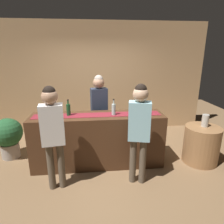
{
  "coord_description": "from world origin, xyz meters",
  "views": [
    {
      "loc": [
        -0.09,
        -3.44,
        2.12
      ],
      "look_at": [
        0.27,
        0.0,
        1.06
      ],
      "focal_mm": 31.29,
      "sensor_mm": 36.0,
      "label": 1
    }
  ],
  "objects": [
    {
      "name": "counter_runner_cloth",
      "position": [
        0.0,
        0.0,
        1.02
      ],
      "size": [
        2.34,
        0.28,
        0.01
      ],
      "primitive_type": "cube",
      "color": "maroon",
      "rests_on": "bar_counter"
    },
    {
      "name": "customer_sipping",
      "position": [
        0.63,
        -0.64,
        1.04
      ],
      "size": [
        0.38,
        0.27,
        1.68
      ],
      "rotation": [
        0.0,
        0.0,
        -0.23
      ],
      "color": "brown",
      "rests_on": "ground"
    },
    {
      "name": "potted_plant_tall",
      "position": [
        -1.83,
        0.44,
        0.49
      ],
      "size": [
        0.58,
        0.58,
        0.85
      ],
      "color": "#9E9389",
      "rests_on": "ground"
    },
    {
      "name": "wine_glass_mid_counter",
      "position": [
        -0.86,
        0.01,
        1.12
      ],
      "size": [
        0.07,
        0.07,
        0.14
      ],
      "color": "silver",
      "rests_on": "bar_counter"
    },
    {
      "name": "wine_glass_near_customer",
      "position": [
        0.95,
        -0.06,
        1.12
      ],
      "size": [
        0.07,
        0.07,
        0.14
      ],
      "color": "silver",
      "rests_on": "bar_counter"
    },
    {
      "name": "wine_bottle_green",
      "position": [
        -0.53,
        0.03,
        1.13
      ],
      "size": [
        0.07,
        0.07,
        0.3
      ],
      "color": "#194723",
      "rests_on": "bar_counter"
    },
    {
      "name": "bar_counter",
      "position": [
        0.0,
        0.0,
        0.51
      ],
      "size": [
        2.47,
        0.6,
        1.01
      ],
      "primitive_type": "cube",
      "color": "#472B19",
      "rests_on": "ground"
    },
    {
      "name": "back_wall",
      "position": [
        0.0,
        1.9,
        1.45
      ],
      "size": [
        6.0,
        0.12,
        2.9
      ],
      "primitive_type": "cube",
      "color": "tan",
      "rests_on": "ground"
    },
    {
      "name": "bartender",
      "position": [
        0.05,
        0.58,
        1.04
      ],
      "size": [
        0.37,
        0.26,
        1.68
      ],
      "rotation": [
        0.0,
        0.0,
        3.32
      ],
      "color": "#26262B",
      "rests_on": "ground"
    },
    {
      "name": "ground_plane",
      "position": [
        0.0,
        0.0,
        0.0
      ],
      "size": [
        10.0,
        10.0,
        0.0
      ],
      "primitive_type": "plane",
      "color": "brown"
    },
    {
      "name": "customer_browsing",
      "position": [
        -0.69,
        -0.65,
        1.03
      ],
      "size": [
        0.37,
        0.25,
        1.68
      ],
      "rotation": [
        0.0,
        0.0,
        0.14
      ],
      "color": "brown",
      "rests_on": "ground"
    },
    {
      "name": "vase_on_side_table",
      "position": [
        2.07,
        -0.09,
        0.86
      ],
      "size": [
        0.13,
        0.13,
        0.24
      ],
      "primitive_type": "cylinder",
      "color": "#B7B2A8",
      "rests_on": "round_side_table"
    },
    {
      "name": "round_side_table",
      "position": [
        2.04,
        -0.13,
        0.37
      ],
      "size": [
        0.68,
        0.68,
        0.74
      ],
      "primitive_type": "cylinder",
      "color": "#996B42",
      "rests_on": "ground"
    },
    {
      "name": "wine_bottle_clear",
      "position": [
        0.3,
        -0.03,
        1.13
      ],
      "size": [
        0.07,
        0.07,
        0.3
      ],
      "color": "#B2C6C1",
      "rests_on": "bar_counter"
    }
  ]
}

